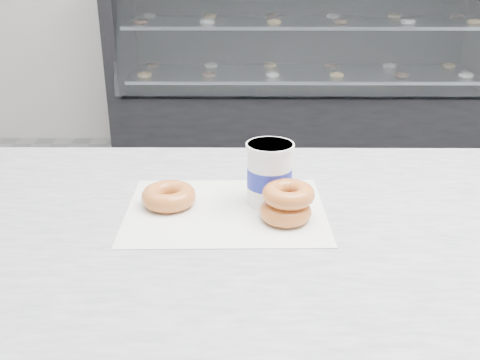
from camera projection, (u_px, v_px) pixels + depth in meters
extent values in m
cube|color=#B8B8BD|center=(476.00, 238.00, 0.87)|extent=(3.06, 0.76, 0.04)
cube|color=black|center=(300.00, 123.00, 3.60)|extent=(2.40, 0.70, 0.50)
cube|color=black|center=(299.00, 21.00, 3.65)|extent=(2.40, 0.06, 0.75)
cube|color=black|center=(120.00, 27.00, 3.36)|extent=(0.08, 0.70, 0.75)
cube|color=white|center=(310.00, 34.00, 3.07)|extent=(2.28, 0.16, 0.70)
cube|color=silver|center=(302.00, 74.00, 3.47)|extent=(2.20, 0.55, 0.02)
cube|color=silver|center=(305.00, 23.00, 3.35)|extent=(2.20, 0.55, 0.02)
cube|color=silver|center=(226.00, 210.00, 0.92)|extent=(0.34, 0.27, 0.00)
torus|color=orange|center=(169.00, 196.00, 0.93)|extent=(0.12, 0.12, 0.03)
torus|color=orange|center=(285.00, 211.00, 0.88)|extent=(0.09, 0.09, 0.03)
torus|color=orange|center=(288.00, 194.00, 0.87)|extent=(0.10, 0.10, 0.03)
cylinder|color=white|center=(269.00, 174.00, 0.93)|extent=(0.09, 0.09, 0.11)
cylinder|color=white|center=(270.00, 145.00, 0.91)|extent=(0.08, 0.08, 0.01)
cylinder|color=#1C269A|center=(269.00, 177.00, 0.93)|extent=(0.09, 0.09, 0.03)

